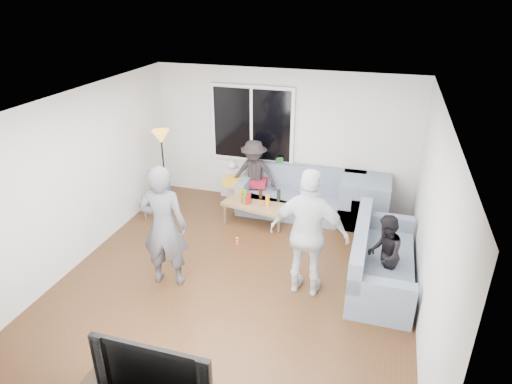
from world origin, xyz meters
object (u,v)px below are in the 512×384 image
(coffee_table, at_px, (255,212))
(player_right, at_px, (309,234))
(player_left, at_px, (164,227))
(television, at_px, (158,366))
(floor_lamp, at_px, (164,171))
(side_chair, at_px, (156,196))
(sofa_back_section, at_px, (300,193))
(sofa_right_section, at_px, (383,256))
(spectator_right, at_px, (384,254))
(spectator_back, at_px, (254,175))

(coffee_table, height_order, player_right, player_right)
(coffee_table, bearing_deg, player_left, -108.56)
(television, bearing_deg, floor_lamp, 116.57)
(player_left, bearing_deg, coffee_table, -117.64)
(side_chair, height_order, television, television)
(floor_lamp, bearing_deg, player_left, -62.52)
(sofa_back_section, height_order, coffee_table, sofa_back_section)
(sofa_back_section, bearing_deg, television, -94.47)
(coffee_table, xyz_separation_m, player_left, (-0.70, -2.08, 0.71))
(sofa_back_section, relative_size, player_right, 1.25)
(sofa_back_section, xyz_separation_m, sofa_right_section, (1.56, -1.73, 0.00))
(coffee_table, xyz_separation_m, side_chair, (-1.80, -0.33, 0.23))
(player_left, bearing_deg, spectator_right, -176.14)
(player_left, bearing_deg, floor_lamp, -71.61)
(spectator_right, distance_m, television, 3.43)
(sofa_right_section, xyz_separation_m, coffee_table, (-2.27, 1.19, -0.22))
(player_right, xyz_separation_m, television, (-0.93, -2.50, -0.15))
(sofa_right_section, bearing_deg, coffee_table, 62.28)
(player_right, xyz_separation_m, spectator_right, (1.00, 0.33, -0.34))
(coffee_table, bearing_deg, floor_lamp, 178.75)
(coffee_table, xyz_separation_m, floor_lamp, (-1.80, 0.04, 0.58))
(coffee_table, relative_size, player_right, 0.60)
(television, bearing_deg, spectator_right, 55.62)
(sofa_right_section, height_order, player_left, player_left)
(sofa_back_section, bearing_deg, spectator_back, 178.11)
(side_chair, bearing_deg, sofa_right_section, -12.96)
(side_chair, distance_m, spectator_right, 4.21)
(sofa_back_section, bearing_deg, spectator_right, -51.16)
(sofa_right_section, bearing_deg, side_chair, 78.05)
(spectator_back, bearing_deg, coffee_table, -71.12)
(sofa_back_section, distance_m, floor_lamp, 2.58)
(player_right, bearing_deg, television, 72.60)
(television, bearing_deg, sofa_back_section, 85.53)
(sofa_right_section, height_order, spectator_right, spectator_right)
(sofa_right_section, bearing_deg, television, 147.49)
(player_left, relative_size, spectator_right, 1.56)
(player_left, bearing_deg, television, 106.58)
(sofa_back_section, xyz_separation_m, coffee_table, (-0.71, -0.54, -0.22))
(sofa_back_section, bearing_deg, side_chair, -160.82)
(sofa_right_section, relative_size, floor_lamp, 1.28)
(sofa_back_section, distance_m, side_chair, 2.65)
(sofa_right_section, relative_size, television, 1.72)
(spectator_back, bearing_deg, spectator_right, -39.12)
(floor_lamp, xyz_separation_m, television, (2.13, -4.27, -0.01))
(sofa_back_section, distance_m, sofa_right_section, 2.33)
(sofa_right_section, relative_size, spectator_right, 1.72)
(sofa_back_section, relative_size, floor_lamp, 1.47)
(sofa_back_section, xyz_separation_m, player_right, (0.56, -2.27, 0.50))
(side_chair, xyz_separation_m, television, (2.13, -3.90, 0.34))
(sofa_right_section, bearing_deg, player_left, 106.69)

